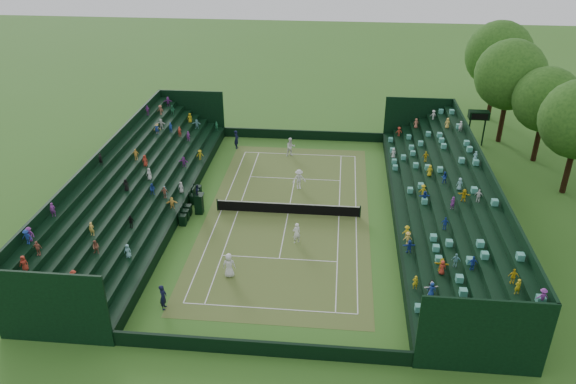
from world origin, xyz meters
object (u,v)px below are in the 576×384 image
object	(u,v)px
umpire_chair	(199,201)
player_far_west	(291,147)
player_near_west	(229,265)
player_near_east	(297,233)
tennis_net	(288,208)
player_far_east	(299,179)

from	to	relation	value
umpire_chair	player_far_west	bearing A→B (deg)	62.37
player_near_west	player_near_east	size ratio (longest dim) A/B	1.06
player_near_west	player_near_east	bearing A→B (deg)	-139.27
umpire_chair	player_far_west	xyz separation A→B (m)	(6.31, 12.05, -0.15)
umpire_chair	player_far_west	distance (m)	13.60
umpire_chair	player_near_east	bearing A→B (deg)	-23.69
tennis_net	player_near_east	size ratio (longest dim) A/B	7.00
tennis_net	player_far_east	xyz separation A→B (m)	(0.52, 4.52, 0.39)
umpire_chair	player_far_west	size ratio (longest dim) A/B	1.36
player_near_west	player_far_west	distance (m)	20.38
tennis_net	player_near_west	size ratio (longest dim) A/B	6.58
player_near_west	umpire_chair	bearing A→B (deg)	-70.90
player_near_east	player_far_west	bearing A→B (deg)	-112.12
player_near_west	player_far_east	xyz separation A→B (m)	(3.62, 13.29, 0.03)
umpire_chair	player_near_east	world-z (taller)	umpire_chair
player_near_west	player_near_east	xyz separation A→B (m)	(4.15, 4.60, -0.05)
player_near_east	player_far_east	xyz separation A→B (m)	(-0.52, 8.69, 0.08)
player_far_east	tennis_net	bearing A→B (deg)	-116.13
player_far_west	player_far_east	xyz separation A→B (m)	(1.38, -6.96, -0.03)
tennis_net	player_far_east	size ratio (longest dim) A/B	6.38
player_far_east	player_near_west	bearing A→B (deg)	-124.85
player_far_west	player_near_west	bearing A→B (deg)	-119.89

